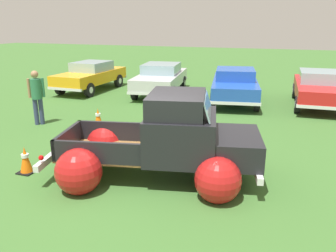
% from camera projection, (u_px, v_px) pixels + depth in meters
% --- Properties ---
extents(ground_plane, '(80.00, 80.00, 0.00)m').
position_uv_depth(ground_plane, '(152.00, 176.00, 7.77)').
color(ground_plane, '#3D6B2D').
extents(vintage_pickup_truck, '(4.91, 3.46, 1.96)m').
position_uv_depth(vintage_pickup_truck, '(169.00, 145.00, 7.50)').
color(vintage_pickup_truck, black).
rests_on(vintage_pickup_truck, ground).
extents(show_car_0, '(1.93, 4.40, 1.43)m').
position_uv_depth(show_car_0, '(91.00, 75.00, 17.19)').
color(show_car_0, black).
rests_on(show_car_0, ground).
extents(show_car_1, '(2.49, 4.74, 1.43)m').
position_uv_depth(show_car_1, '(161.00, 78.00, 16.37)').
color(show_car_1, black).
rests_on(show_car_1, ground).
extents(show_car_2, '(2.56, 4.58, 1.43)m').
position_uv_depth(show_car_2, '(235.00, 84.00, 14.62)').
color(show_car_2, black).
rests_on(show_car_2, ground).
extents(show_car_3, '(1.95, 4.51, 1.43)m').
position_uv_depth(show_car_3, '(319.00, 87.00, 13.96)').
color(show_car_3, black).
rests_on(show_car_3, ground).
extents(spectator_0, '(0.48, 0.47, 1.82)m').
position_uv_depth(spectator_0, '(37.00, 94.00, 11.36)').
color(spectator_0, navy).
rests_on(spectator_0, ground).
extents(lane_cone_0, '(0.36, 0.36, 0.63)m').
position_uv_depth(lane_cone_0, '(26.00, 160.00, 7.85)').
color(lane_cone_0, black).
rests_on(lane_cone_0, ground).
extents(lane_cone_1, '(0.36, 0.36, 0.63)m').
position_uv_depth(lane_cone_1, '(98.00, 118.00, 11.28)').
color(lane_cone_1, black).
rests_on(lane_cone_1, ground).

